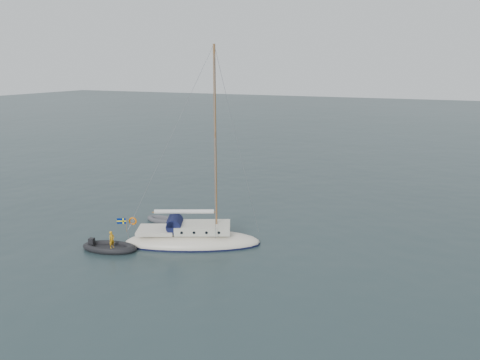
% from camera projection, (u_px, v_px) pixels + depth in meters
% --- Properties ---
extents(ground, '(300.00, 300.00, 0.00)m').
position_uv_depth(ground, '(249.00, 244.00, 31.60)').
color(ground, black).
rests_on(ground, ground).
extents(sailboat, '(9.59, 2.87, 13.66)m').
position_uv_depth(sailboat, '(192.00, 230.00, 31.35)').
color(sailboat, beige).
rests_on(sailboat, ground).
extents(dinghy, '(2.60, 1.18, 0.37)m').
position_uv_depth(dinghy, '(161.00, 220.00, 36.11)').
color(dinghy, '#4E4D52').
rests_on(dinghy, ground).
extents(rib, '(3.74, 1.70, 1.33)m').
position_uv_depth(rib, '(109.00, 247.00, 30.57)').
color(rib, black).
rests_on(rib, ground).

